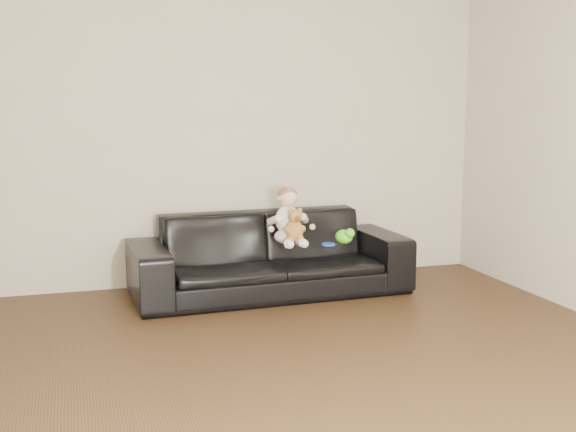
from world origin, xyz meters
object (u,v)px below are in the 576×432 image
object	(u,v)px
toy_rattle	(345,238)
toy_blue_disc	(328,244)
teddy_bear	(295,225)
toy_green	(344,237)
baby	(288,219)
sofa	(270,254)

from	to	relation	value
toy_rattle	toy_blue_disc	distance (m)	0.20
teddy_bear	toy_green	xyz separation A→B (m)	(0.41, 0.02, -0.11)
baby	toy_rattle	size ratio (longest dim) A/B	6.67
baby	toy_blue_disc	size ratio (longest dim) A/B	4.16
toy_rattle	toy_blue_disc	size ratio (longest dim) A/B	0.62
toy_green	toy_blue_disc	distance (m)	0.15
baby	toy_green	world-z (taller)	baby
toy_green	toy_rattle	bearing A→B (deg)	64.13
sofa	toy_green	bearing A→B (deg)	-25.59
toy_green	teddy_bear	bearing A→B (deg)	-177.23
sofa	baby	distance (m)	0.34
toy_green	baby	bearing A→B (deg)	164.45
baby	teddy_bear	size ratio (longest dim) A/B	1.76
sofa	toy_green	xyz separation A→B (m)	(0.54, -0.23, 0.16)
teddy_bear	toy_blue_disc	world-z (taller)	teddy_bear
baby	toy_rattle	distance (m)	0.49
teddy_bear	toy_blue_disc	size ratio (longest dim) A/B	2.37
teddy_bear	toy_rattle	distance (m)	0.48
sofa	toy_rattle	xyz separation A→B (m)	(0.58, -0.16, 0.13)
teddy_bear	toy_rattle	size ratio (longest dim) A/B	3.80
sofa	toy_blue_disc	size ratio (longest dim) A/B	20.34
sofa	toy_blue_disc	xyz separation A→B (m)	(0.40, -0.25, 0.11)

